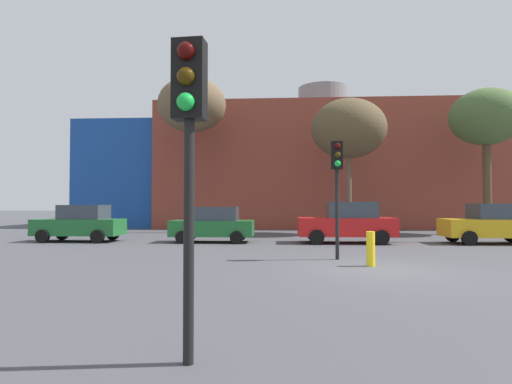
{
  "coord_description": "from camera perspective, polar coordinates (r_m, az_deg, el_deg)",
  "views": [
    {
      "loc": [
        -2.61,
        -11.8,
        1.77
      ],
      "look_at": [
        -3.86,
        8.16,
        2.34
      ],
      "focal_mm": 29.98,
      "sensor_mm": 36.0,
      "label": 1
    }
  ],
  "objects": [
    {
      "name": "ground_plane",
      "position": [
        12.21,
        16.14,
        -9.88
      ],
      "size": [
        200.0,
        200.0,
        0.0
      ],
      "primitive_type": "plane",
      "color": "#47474C"
    },
    {
      "name": "building_backdrop",
      "position": [
        35.03,
        8.97,
        2.86
      ],
      "size": [
        37.72,
        10.05,
        11.21
      ],
      "color": "brown",
      "rests_on": "ground_plane"
    },
    {
      "name": "parked_car_0",
      "position": [
        21.88,
        -22.37,
        -3.88
      ],
      "size": [
        3.99,
        1.96,
        1.73
      ],
      "rotation": [
        0.0,
        0.0,
        3.14
      ],
      "color": "#1E662D",
      "rests_on": "ground_plane"
    },
    {
      "name": "parked_car_1",
      "position": [
        19.95,
        -5.68,
        -4.35
      ],
      "size": [
        3.8,
        1.87,
        1.65
      ],
      "rotation": [
        0.0,
        0.0,
        3.14
      ],
      "color": "#1E662D",
      "rests_on": "ground_plane"
    },
    {
      "name": "parked_car_2",
      "position": [
        19.9,
        12.08,
        -4.0
      ],
      "size": [
        4.32,
        2.12,
        1.87
      ],
      "rotation": [
        0.0,
        0.0,
        3.14
      ],
      "color": "red",
      "rests_on": "ground_plane"
    },
    {
      "name": "parked_car_3",
      "position": [
        21.79,
        29.01,
        -3.73
      ],
      "size": [
        4.13,
        2.03,
        1.79
      ],
      "rotation": [
        0.0,
        0.0,
        3.14
      ],
      "color": "gold",
      "rests_on": "ground_plane"
    },
    {
      "name": "traffic_light_near_left",
      "position": [
        4.89,
        -8.98,
        8.95
      ],
      "size": [
        0.38,
        0.37,
        3.61
      ],
      "rotation": [
        0.0,
        0.0,
        -1.65
      ],
      "color": "black",
      "rests_on": "ground_plane"
    },
    {
      "name": "traffic_light_island",
      "position": [
        13.94,
        10.76,
        2.6
      ],
      "size": [
        0.37,
        0.36,
        3.79
      ],
      "rotation": [
        0.0,
        0.0,
        -1.54
      ],
      "color": "black",
      "rests_on": "ground_plane"
    },
    {
      "name": "bare_tree_0",
      "position": [
        27.64,
        -8.54,
        11.3
      ],
      "size": [
        4.26,
        4.26,
        9.71
      ],
      "color": "brown",
      "rests_on": "ground_plane"
    },
    {
      "name": "bare_tree_1",
      "position": [
        25.98,
        12.26,
        8.2
      ],
      "size": [
        4.4,
        4.4,
        7.97
      ],
      "color": "brown",
      "rests_on": "ground_plane"
    },
    {
      "name": "bare_tree_2",
      "position": [
        28.87,
        28.36,
        8.66
      ],
      "size": [
        4.14,
        4.14,
        8.57
      ],
      "color": "brown",
      "rests_on": "ground_plane"
    },
    {
      "name": "bollard_yellow_0",
      "position": [
        12.71,
        15.04,
        -7.33
      ],
      "size": [
        0.24,
        0.24,
        0.98
      ],
      "primitive_type": "cylinder",
      "color": "yellow",
      "rests_on": "ground_plane"
    }
  ]
}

